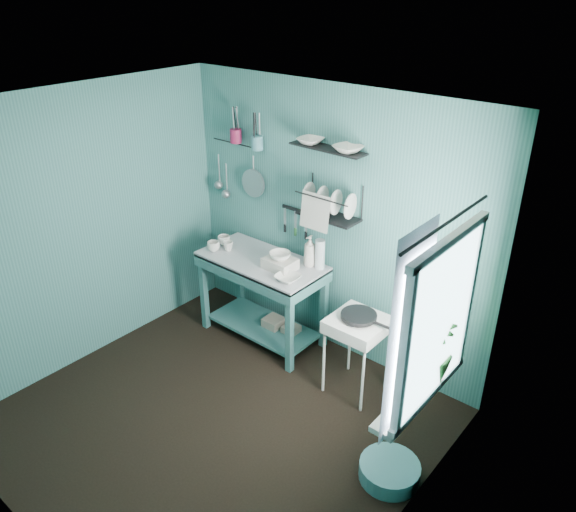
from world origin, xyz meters
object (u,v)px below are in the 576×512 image
Objects in this scene: hotplate_stand at (356,355)px; floor_basin at (389,471)px; mug_left at (213,246)px; utensil_cup_teal at (257,143)px; work_counter at (262,299)px; colander at (253,183)px; dish_rack at (329,200)px; storage_tin_small at (291,335)px; water_bottle at (320,254)px; wash_tub at (280,264)px; potted_plant at (431,348)px; soap_bottle at (310,251)px; storage_tin_large at (274,328)px; mug_right at (224,240)px; mug_mid at (228,246)px; frying_pan at (359,316)px; utensil_cup_magenta at (236,136)px.

hotplate_stand is 1.03m from floor_basin.
utensil_cup_teal is at bearing 65.57° from mug_left.
colander reaches higher than work_counter.
dish_rack is 1.48m from storage_tin_small.
water_bottle is at bearing 27.38° from work_counter.
dish_rack reaches higher than storage_tin_small.
mug_left reaches higher than floor_basin.
wash_tub is 0.51× the size of dish_rack.
potted_plant is (1.48, -0.75, 0.08)m from water_bottle.
wash_tub is 1.00× the size of colander.
dish_rack is at bearing 36.29° from wash_tub.
soap_bottle reaches higher than storage_tin_large.
floor_basin is at bearing -27.03° from storage_tin_small.
floor_basin is (2.38, -0.58, -0.85)m from mug_left.
wash_tub is (0.75, -0.02, 0.00)m from mug_right.
soap_bottle is 1.36× the size of storage_tin_large.
storage_tin_small is (0.80, 0.08, -0.81)m from mug_right.
mug_left is 1.23× the size of mug_mid.
wash_tub is at bearing -178.97° from hotplate_stand.
mug_left is 0.16m from mug_right.
wash_tub is at bearing 3.63° from mug_mid.
potted_plant reaches higher than storage_tin_small.
potted_plant is 2.32× the size of storage_tin_large.
colander is at bearing 67.84° from mug_right.
mug_left is at bearing -102.76° from colander.
mug_right is 0.61× the size of storage_tin_small.
work_counter is 4.36× the size of water_bottle.
water_bottle is at bearing -4.38° from utensil_cup_teal.
work_counter is 4.36× the size of wash_tub.
potted_plant reaches higher than mug_left.
utensil_cup_teal reaches higher than storage_tin_small.
colander reaches higher than frying_pan.
soap_bottle is 1.07× the size of colander.
dish_rack is 1.20m from utensil_cup_magenta.
work_counter is 0.61m from mug_mid.
work_counter is 1.21m from frying_pan.
soap_bottle is at bearing 164.02° from hotplate_stand.
frying_pan is (0.00, 0.00, 0.40)m from hotplate_stand.
work_counter is 0.80m from water_bottle.
utensil_cup_teal is 3.01m from floor_basin.
potted_plant is at bearing -24.92° from soap_bottle.
utensil_cup_teal is 0.65× the size of storage_tin_small.
utensil_cup_magenta is (-1.71, 0.37, 1.13)m from frying_pan.
mug_right is 0.75m from wash_tub.
soap_bottle is at bearing 18.00° from mug_mid.
hotplate_stand is (0.91, -0.06, -0.55)m from wash_tub.
storage_tin_small is at bearing 160.14° from potted_plant.
utensil_cup_teal is 0.26× the size of potted_plant.
water_bottle is 0.93× the size of frying_pan.
floor_basin is (-0.10, -0.20, -1.02)m from potted_plant.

